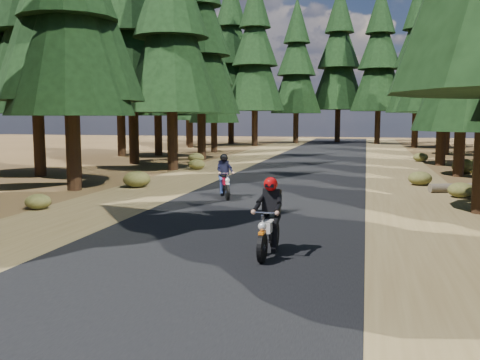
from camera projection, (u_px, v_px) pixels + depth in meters
The scene contains 8 objects.
ground at pixel (224, 238), 11.68m from camera, with size 120.00×120.00×0.00m, color #483319.
road at pixel (266, 202), 16.51m from camera, with size 6.00×100.00×0.01m, color black.
shoulder_l at pixel (128, 197), 17.56m from camera, with size 3.20×100.00×0.01m, color brown.
shoulder_r at pixel (422, 208), 15.46m from camera, with size 3.20×100.00×0.01m, color brown.
pine_forest at pixel (317, 26), 31.10m from camera, with size 34.59×55.08×16.32m.
understory_shrubs at pixel (328, 181), 19.61m from camera, with size 15.08×30.78×0.69m.
rider_lead at pixel (269, 230), 10.11m from camera, with size 0.57×1.68×1.48m.
rider_follow at pixel (225, 184), 17.28m from camera, with size 1.09×1.66×1.43m.
Camera 1 is at (2.97, -11.06, 2.63)m, focal length 40.00 mm.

